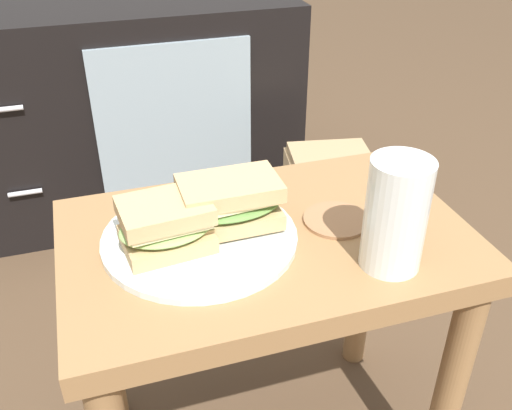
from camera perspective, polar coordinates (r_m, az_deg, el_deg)
The scene contains 8 objects.
side_table at distance 0.85m, azimuth 1.02°, elevation -7.89°, with size 0.56×0.36×0.46m.
tv_cabinet at distance 1.69m, azimuth -13.42°, elevation 9.44°, with size 0.96×0.46×0.58m.
plate at distance 0.78m, azimuth -5.57°, elevation -3.23°, with size 0.26×0.26×0.01m, color silver.
sandwich_front at distance 0.75m, azimuth -8.95°, elevation -1.80°, with size 0.13×0.11×0.07m.
sandwich_back at distance 0.77m, azimuth -2.61°, elevation 0.26°, with size 0.15×0.09×0.07m.
beer_glass at distance 0.72m, azimuth 13.63°, elevation -1.09°, with size 0.08×0.08×0.15m.
coaster at distance 0.82m, azimuth 8.08°, elevation -1.63°, with size 0.09×0.09×0.01m, color #996B47.
paper_bag at distance 1.44m, azimuth 6.99°, elevation -0.38°, with size 0.22×0.20×0.31m.
Camera 1 is at (-0.21, -0.62, 0.91)m, focal length 40.46 mm.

